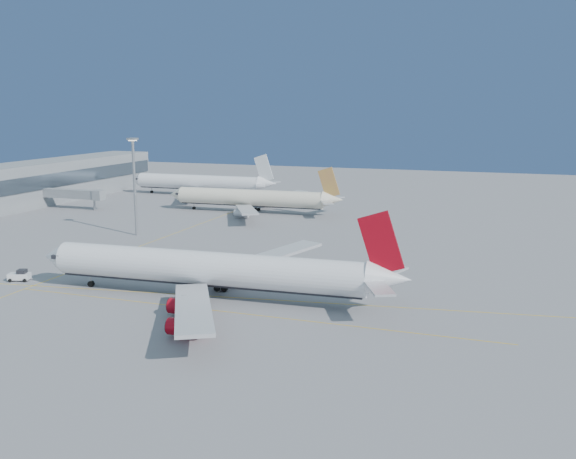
# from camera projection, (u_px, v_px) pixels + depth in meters

# --- Properties ---
(ground) EXTENTS (500.00, 500.00, 0.00)m
(ground) POSITION_uv_depth(u_px,v_px,m) (244.00, 289.00, 123.77)
(ground) COLOR slate
(ground) RESTS_ON ground
(terminal) EXTENTS (18.40, 110.00, 15.00)m
(terminal) POSITION_uv_depth(u_px,v_px,m) (49.00, 181.00, 238.42)
(terminal) COLOR gray
(terminal) RESTS_ON ground
(jet_bridge) EXTENTS (23.60, 3.60, 6.90)m
(jet_bridge) POSITION_uv_depth(u_px,v_px,m) (76.00, 194.00, 219.73)
(jet_bridge) COLOR gray
(jet_bridge) RESTS_ON ground
(taxiway_lines) EXTENTS (118.86, 140.00, 0.02)m
(taxiway_lines) POSITION_uv_depth(u_px,v_px,m) (191.00, 274.00, 134.42)
(taxiway_lines) COLOR gold
(taxiway_lines) RESTS_ON ground
(airliner_virgin) EXTENTS (72.02, 64.67, 17.77)m
(airliner_virgin) POSITION_uv_depth(u_px,v_px,m) (214.00, 270.00, 116.92)
(airliner_virgin) COLOR white
(airliner_virgin) RESTS_ON ground
(airliner_etihad) EXTENTS (61.14, 56.54, 15.97)m
(airliner_etihad) POSITION_uv_depth(u_px,v_px,m) (254.00, 198.00, 212.29)
(airliner_etihad) COLOR beige
(airliner_etihad) RESTS_ON ground
(airliner_third) EXTENTS (63.49, 58.76, 17.08)m
(airliner_third) POSITION_uv_depth(u_px,v_px,m) (202.00, 183.00, 253.18)
(airliner_third) COLOR white
(airliner_third) RESTS_ON ground
(pushback_tug) EXTENTS (4.60, 3.62, 2.33)m
(pushback_tug) POSITION_uv_depth(u_px,v_px,m) (20.00, 276.00, 129.36)
(pushback_tug) COLOR white
(pushback_tug) RESTS_ON ground
(light_mast) EXTENTS (2.29, 2.29, 26.47)m
(light_mast) POSITION_uv_depth(u_px,v_px,m) (134.00, 178.00, 172.77)
(light_mast) COLOR gray
(light_mast) RESTS_ON ground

